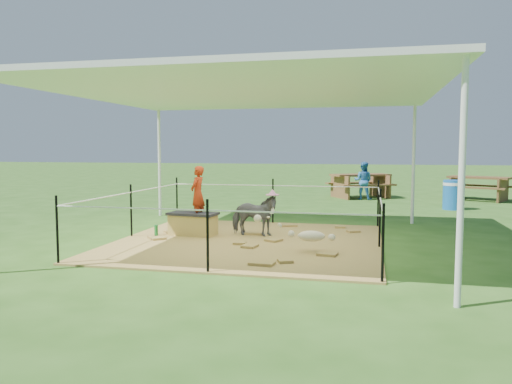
% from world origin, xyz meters
% --- Properties ---
extents(ground, '(90.00, 90.00, 0.00)m').
position_xyz_m(ground, '(0.00, 0.00, 0.00)').
color(ground, '#2D5919').
rests_on(ground, ground).
extents(hay_patch, '(4.60, 4.60, 0.03)m').
position_xyz_m(hay_patch, '(0.00, 0.00, 0.01)').
color(hay_patch, brown).
rests_on(hay_patch, ground).
extents(canopy_tent, '(6.30, 6.30, 2.90)m').
position_xyz_m(canopy_tent, '(0.00, 0.00, 2.69)').
color(canopy_tent, silver).
rests_on(canopy_tent, ground).
extents(rope_fence, '(4.54, 4.54, 1.00)m').
position_xyz_m(rope_fence, '(0.00, -0.00, 0.64)').
color(rope_fence, black).
rests_on(rope_fence, ground).
extents(straw_bale, '(0.90, 0.52, 0.38)m').
position_xyz_m(straw_bale, '(-1.18, 0.38, 0.22)').
color(straw_bale, '#B79942').
rests_on(straw_bale, hay_patch).
extents(dark_cloth, '(0.96, 0.57, 0.05)m').
position_xyz_m(dark_cloth, '(-1.18, 0.38, 0.43)').
color(dark_cloth, black).
rests_on(dark_cloth, straw_bale).
extents(woman, '(0.29, 0.40, 1.03)m').
position_xyz_m(woman, '(-1.08, 0.38, 0.92)').
color(woman, '#AE2C10').
rests_on(woman, straw_bale).
extents(green_bottle, '(0.07, 0.07, 0.24)m').
position_xyz_m(green_bottle, '(-1.73, -0.07, 0.15)').
color(green_bottle, '#19732A').
rests_on(green_bottle, hay_patch).
extents(pony, '(0.95, 0.49, 0.78)m').
position_xyz_m(pony, '(-0.02, 0.53, 0.42)').
color(pony, '#4F4F54').
rests_on(pony, hay_patch).
extents(pink_hat, '(0.24, 0.24, 0.11)m').
position_xyz_m(pink_hat, '(-0.02, 0.53, 0.87)').
color(pink_hat, pink).
rests_on(pink_hat, pony).
extents(foal, '(1.08, 0.67, 0.57)m').
position_xyz_m(foal, '(1.19, -0.67, 0.32)').
color(foal, beige).
rests_on(foal, hay_patch).
extents(trash_barrel, '(0.66, 0.66, 0.80)m').
position_xyz_m(trash_barrel, '(4.28, 5.92, 0.40)').
color(trash_barrel, '#175DB1').
rests_on(trash_barrel, ground).
extents(picnic_table_near, '(2.36, 2.16, 0.80)m').
position_xyz_m(picnic_table_near, '(1.75, 8.72, 0.40)').
color(picnic_table_near, brown).
rests_on(picnic_table_near, ground).
extents(picnic_table_far, '(2.23, 1.99, 0.76)m').
position_xyz_m(picnic_table_far, '(5.49, 8.73, 0.38)').
color(picnic_table_far, '#53391C').
rests_on(picnic_table_far, ground).
extents(distant_person, '(0.68, 0.58, 1.23)m').
position_xyz_m(distant_person, '(1.85, 8.06, 0.62)').
color(distant_person, '#2F6EB0').
rests_on(distant_person, ground).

